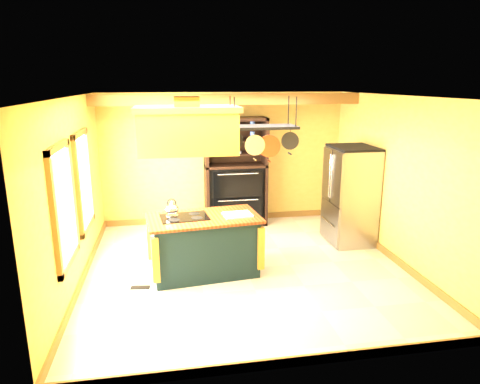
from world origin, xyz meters
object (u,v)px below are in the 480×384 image
object	(u,v)px
kitchen_island	(204,244)
hutch	(235,183)
refrigerator	(350,197)
range_hood	(187,129)
pot_rack	(262,133)

from	to	relation	value
kitchen_island	hutch	distance (m)	2.49
kitchen_island	refrigerator	size ratio (longest dim) A/B	1.02
range_hood	pot_rack	world-z (taller)	same
hutch	kitchen_island	bearing A→B (deg)	-110.58
pot_rack	range_hood	bearing A→B (deg)	-179.86
hutch	range_hood	bearing A→B (deg)	-114.76
kitchen_island	pot_rack	world-z (taller)	pot_rack
kitchen_island	hutch	xyz separation A→B (m)	(0.86, 2.30, 0.39)
pot_rack	hutch	xyz separation A→B (m)	(-0.04, 2.30, -1.30)
range_hood	refrigerator	world-z (taller)	range_hood
kitchen_island	range_hood	xyz separation A→B (m)	(-0.20, -0.00, 1.78)
kitchen_island	pot_rack	distance (m)	1.92
refrigerator	range_hood	bearing A→B (deg)	-162.92
kitchen_island	hutch	world-z (taller)	hutch
kitchen_island	pot_rack	xyz separation A→B (m)	(0.91, 0.00, 1.70)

